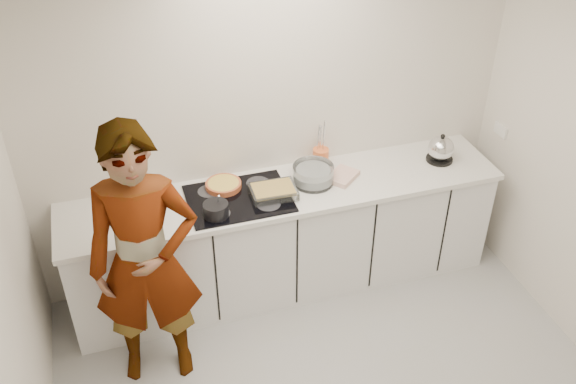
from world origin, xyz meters
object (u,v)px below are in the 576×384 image
object	(u,v)px
baking_dish	(273,191)
kettle	(441,149)
mixing_bowl	(313,175)
saucepan	(216,210)
utensil_crock	(321,158)
tart_dish	(223,185)
cook	(145,262)
hob	(239,198)

from	to	relation	value
baking_dish	kettle	xyz separation A→B (m)	(1.36, 0.08, 0.05)
mixing_bowl	kettle	distance (m)	1.03
baking_dish	mixing_bowl	distance (m)	0.34
saucepan	mixing_bowl	bearing A→B (deg)	14.49
baking_dish	kettle	distance (m)	1.36
mixing_bowl	utensil_crock	size ratio (longest dim) A/B	2.41
mixing_bowl	kettle	size ratio (longest dim) A/B	1.39
kettle	tart_dish	bearing A→B (deg)	175.96
baking_dish	cook	size ratio (longest dim) A/B	0.17
saucepan	baking_dish	bearing A→B (deg)	14.49
hob	saucepan	distance (m)	0.25
cook	saucepan	bearing A→B (deg)	42.05
hob	baking_dish	size ratio (longest dim) A/B	2.19
mixing_bowl	utensil_crock	xyz separation A→B (m)	(0.13, 0.19, 0.01)
hob	utensil_crock	world-z (taller)	utensil_crock
saucepan	kettle	bearing A→B (deg)	6.12
tart_dish	baking_dish	size ratio (longest dim) A/B	1.01
kettle	cook	distance (m)	2.39
saucepan	mixing_bowl	distance (m)	0.79
hob	tart_dish	bearing A→B (deg)	115.13
kettle	cook	size ratio (longest dim) A/B	0.14
hob	mixing_bowl	world-z (taller)	mixing_bowl
tart_dish	hob	bearing A→B (deg)	-64.87
kettle	mixing_bowl	bearing A→B (deg)	179.71
saucepan	tart_dish	bearing A→B (deg)	68.77
tart_dish	kettle	distance (m)	1.68
saucepan	cook	distance (m)	0.64
hob	baking_dish	world-z (taller)	baking_dish
baking_dish	cook	distance (m)	1.07
baking_dish	tart_dish	bearing A→B (deg)	147.99
mixing_bowl	utensil_crock	bearing A→B (deg)	56.21
mixing_bowl	kettle	xyz separation A→B (m)	(1.03, -0.01, 0.03)
tart_dish	baking_dish	world-z (taller)	baking_dish
mixing_bowl	utensil_crock	distance (m)	0.23
cook	kettle	bearing A→B (deg)	20.86
hob	mixing_bowl	distance (m)	0.58
cook	tart_dish	bearing A→B (deg)	53.67
utensil_crock	cook	bearing A→B (deg)	-152.13
hob	utensil_crock	size ratio (longest dim) A/B	4.77
hob	saucepan	world-z (taller)	saucepan
hob	mixing_bowl	xyz separation A→B (m)	(0.57, 0.04, 0.06)
utensil_crock	kettle	bearing A→B (deg)	-12.15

